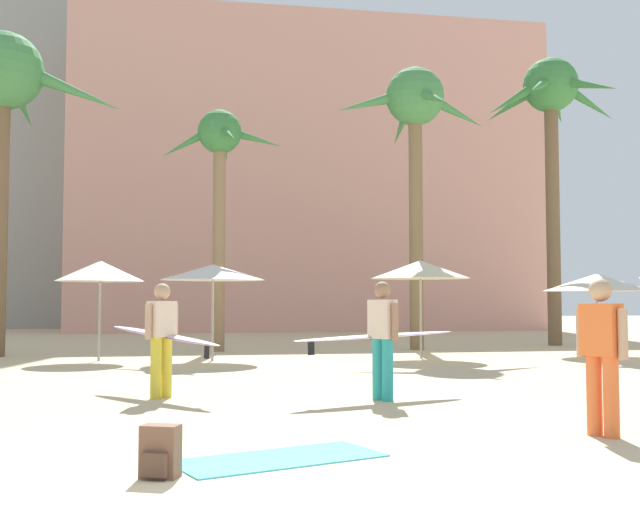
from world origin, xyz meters
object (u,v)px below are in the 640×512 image
Objects in this scene: backpack at (160,452)px; cafe_umbrella_2 at (100,271)px; cafe_umbrella_6 at (420,270)px; palm_tree_left at (415,119)px; palm_tree_center at (3,87)px; palm_tree_far_left at (220,160)px; cafe_umbrella_1 at (213,272)px; beach_towel at (279,458)px; person_far_left at (162,335)px; person_near_left at (380,335)px; palm_tree_right at (551,111)px; person_far_right at (602,350)px; cafe_umbrella_0 at (597,282)px.

cafe_umbrella_2 is at bearing -149.81° from backpack.
cafe_umbrella_6 is at bearing 175.29° from backpack.
palm_tree_left is 11.34m from palm_tree_center.
palm_tree_far_left is at bearing 144.92° from cafe_umbrella_6.
cafe_umbrella_1 is at bearing -23.54° from palm_tree_center.
beach_towel is (0.19, -11.35, -2.08)m from cafe_umbrella_1.
cafe_umbrella_2 is at bearing -29.50° from person_far_left.
palm_tree_center is (-5.63, -1.02, 1.54)m from palm_tree_far_left.
backpack is (-0.84, -11.90, -1.89)m from cafe_umbrella_1.
beach_towel is at bearing -145.48° from person_near_left.
backpack is at bearing -125.87° from palm_tree_right.
person_far_right is (4.65, -4.16, -0.01)m from person_far_left.
cafe_umbrella_6 is 0.99× the size of person_far_left.
palm_tree_far_left is 15.65m from beach_towel.
cafe_umbrella_6 reaches higher than person_near_left.
cafe_umbrella_0 is 12.51m from cafe_umbrella_2.
palm_tree_right reaches higher than person_far_right.
palm_tree_left is 8.19m from cafe_umbrella_1.
cafe_umbrella_6 is 5.88× the size of backpack.
palm_tree_center is at bearing 112.01° from beach_towel.
person_far_left is (-1.28, -10.01, -4.50)m from palm_tree_far_left.
palm_tree_far_left is 10.74m from cafe_umbrella_0.
backpack is 5.29m from person_far_left.
cafe_umbrella_6 is (10.45, -2.37, -4.76)m from palm_tree_center.
beach_towel is 1.13× the size of person_far_right.
palm_tree_left is 3.36× the size of cafe_umbrella_6.
cafe_umbrella_6 is (7.75, -0.54, 0.07)m from cafe_umbrella_2.
cafe_umbrella_1 is 1.00× the size of cafe_umbrella_6.
person_near_left is at bearing -74.13° from cafe_umbrella_1.
palm_tree_far_left is 2.76× the size of cafe_umbrella_1.
person_near_left is 3.65m from person_far_right.
person_near_left is at bearing -147.61° from person_far_left.
cafe_umbrella_2 reaches higher than person_near_left.
cafe_umbrella_2 is 0.85× the size of person_near_left.
cafe_umbrella_2 is (-13.58, -3.89, -5.43)m from palm_tree_right.
cafe_umbrella_2 is at bearing -34.17° from palm_tree_center.
cafe_umbrella_6 reaches higher than cafe_umbrella_1.
cafe_umbrella_1 is (5.34, -2.32, -4.86)m from palm_tree_center.
beach_towel is 1.19m from backpack.
palm_tree_right reaches higher than cafe_umbrella_6.
cafe_umbrella_6 is 9.09m from person_far_left.
person_near_left is at bearing -59.17° from cafe_umbrella_2.
palm_tree_far_left reaches higher than beach_towel.
beach_towel is (5.53, -13.68, -6.94)m from palm_tree_center.
person_far_left reaches higher than beach_towel.
person_far_right is at bearing -119.88° from cafe_umbrella_0.
person_far_right is (3.48, 0.53, 0.90)m from beach_towel.
palm_tree_center is 11.72m from cafe_umbrella_6.
cafe_umbrella_2 is 0.96× the size of cafe_umbrella_6.
cafe_umbrella_6 is at bearing -105.47° from palm_tree_left.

